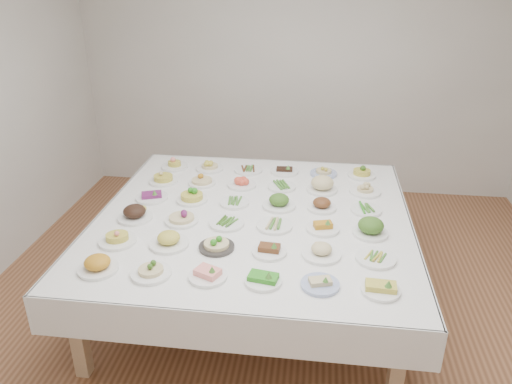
# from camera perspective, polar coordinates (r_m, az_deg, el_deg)

# --- Properties ---
(room_envelope) EXTENTS (5.02, 5.02, 2.81)m
(room_envelope) POSITION_cam_1_polar(r_m,az_deg,el_deg) (3.26, 2.99, 12.30)
(room_envelope) COLOR #905D3C
(room_envelope) RESTS_ON ground
(display_table) EXTENTS (2.41, 2.41, 0.75)m
(display_table) POSITION_cam_1_polar(r_m,az_deg,el_deg) (3.90, -0.29, -3.48)
(display_table) COLOR white
(display_table) RESTS_ON ground
(dish_0) EXTENTS (0.25, 0.25, 0.14)m
(dish_0) POSITION_cam_1_polar(r_m,az_deg,el_deg) (3.34, -17.69, -7.63)
(dish_0) COLOR white
(dish_0) RESTS_ON display_table
(dish_1) EXTENTS (0.28, 0.28, 0.15)m
(dish_1) POSITION_cam_1_polar(r_m,az_deg,el_deg) (3.20, -11.98, -8.19)
(dish_1) COLOR white
(dish_1) RESTS_ON display_table
(dish_2) EXTENTS (0.24, 0.24, 0.10)m
(dish_2) POSITION_cam_1_polar(r_m,az_deg,el_deg) (3.14, -5.55, -9.13)
(dish_2) COLOR white
(dish_2) RESTS_ON display_table
(dish_3) EXTENTS (0.23, 0.23, 0.10)m
(dish_3) POSITION_cam_1_polar(r_m,az_deg,el_deg) (3.08, 0.83, -9.64)
(dish_3) COLOR white
(dish_3) RESTS_ON display_table
(dish_4) EXTENTS (0.23, 0.23, 0.09)m
(dish_4) POSITION_cam_1_polar(r_m,az_deg,el_deg) (3.08, 7.35, -10.15)
(dish_4) COLOR #4C66B2
(dish_4) RESTS_ON display_table
(dish_5) EXTENTS (0.23, 0.23, 0.11)m
(dish_5) POSITION_cam_1_polar(r_m,az_deg,el_deg) (3.09, 14.09, -10.33)
(dish_5) COLOR white
(dish_5) RESTS_ON display_table
(dish_6) EXTENTS (0.26, 0.26, 0.13)m
(dish_6) POSITION_cam_1_polar(r_m,az_deg,el_deg) (3.61, -15.61, -4.77)
(dish_6) COLOR white
(dish_6) RESTS_ON display_table
(dish_7) EXTENTS (0.27, 0.27, 0.15)m
(dish_7) POSITION_cam_1_polar(r_m,az_deg,el_deg) (3.49, -9.96, -5.04)
(dish_7) COLOR white
(dish_7) RESTS_ON display_table
(dish_8) EXTENTS (0.24, 0.24, 0.13)m
(dish_8) POSITION_cam_1_polar(r_m,az_deg,el_deg) (3.42, -4.55, -5.59)
(dish_8) COLOR #2F2C29
(dish_8) RESTS_ON display_table
(dish_9) EXTENTS (0.23, 0.23, 0.10)m
(dish_9) POSITION_cam_1_polar(r_m,az_deg,el_deg) (3.37, 1.53, -6.43)
(dish_9) COLOR white
(dish_9) RESTS_ON display_table
(dish_10) EXTENTS (0.26, 0.26, 0.13)m
(dish_10) POSITION_cam_1_polar(r_m,az_deg,el_deg) (3.36, 7.51, -6.39)
(dish_10) COLOR white
(dish_10) RESTS_ON display_table
(dish_11) EXTENTS (0.26, 0.26, 0.05)m
(dish_11) POSITION_cam_1_polar(r_m,az_deg,el_deg) (3.40, 13.51, -7.27)
(dish_11) COLOR white
(dish_11) RESTS_ON display_table
(dish_12) EXTENTS (0.30, 0.30, 0.16)m
(dish_12) POSITION_cam_1_polar(r_m,az_deg,el_deg) (3.89, -13.74, -1.97)
(dish_12) COLOR white
(dish_12) RESTS_ON display_table
(dish_13) EXTENTS (0.25, 0.25, 0.15)m
(dish_13) POSITION_cam_1_polar(r_m,az_deg,el_deg) (3.78, -8.54, -2.48)
(dish_13) COLOR white
(dish_13) RESTS_ON display_table
(dish_14) EXTENTS (0.26, 0.26, 0.05)m
(dish_14) POSITION_cam_1_polar(r_m,az_deg,el_deg) (3.73, -3.37, -3.49)
(dish_14) COLOR white
(dish_14) RESTS_ON display_table
(dish_15) EXTENTS (0.26, 0.26, 0.06)m
(dish_15) POSITION_cam_1_polar(r_m,az_deg,el_deg) (3.69, 2.12, -3.65)
(dish_15) COLOR white
(dish_15) RESTS_ON display_table
(dish_16) EXTENTS (0.24, 0.24, 0.10)m
(dish_16) POSITION_cam_1_polar(r_m,az_deg,el_deg) (3.68, 7.66, -3.81)
(dish_16) COLOR white
(dish_16) RESTS_ON display_table
(dish_17) EXTENTS (0.25, 0.25, 0.15)m
(dish_17) POSITION_cam_1_polar(r_m,az_deg,el_deg) (3.67, 13.00, -3.74)
(dish_17) COLOR white
(dish_17) RESTS_ON display_table
(dish_18) EXTENTS (0.26, 0.26, 0.11)m
(dish_18) POSITION_cam_1_polar(r_m,az_deg,el_deg) (4.20, -11.84, -0.22)
(dish_18) COLOR white
(dish_18) RESTS_ON display_table
(dish_19) EXTENTS (0.27, 0.25, 0.16)m
(dish_19) POSITION_cam_1_polar(r_m,az_deg,el_deg) (4.10, -7.37, -0.05)
(dish_19) COLOR white
(dish_19) RESTS_ON display_table
(dish_20) EXTENTS (0.24, 0.24, 0.05)m
(dish_20) POSITION_cam_1_polar(r_m,az_deg,el_deg) (4.04, -2.49, -1.13)
(dish_20) COLOR white
(dish_20) RESTS_ON display_table
(dish_21) EXTENTS (0.26, 0.26, 0.16)m
(dish_21) POSITION_cam_1_polar(r_m,az_deg,el_deg) (3.97, 2.65, -0.74)
(dish_21) COLOR white
(dish_21) RESTS_ON display_table
(dish_22) EXTENTS (0.23, 0.23, 0.12)m
(dish_22) POSITION_cam_1_polar(r_m,az_deg,el_deg) (3.98, 7.54, -1.26)
(dish_22) COLOR white
(dish_22) RESTS_ON display_table
(dish_23) EXTENTS (0.24, 0.24, 0.05)m
(dish_23) POSITION_cam_1_polar(r_m,az_deg,el_deg) (4.01, 12.49, -1.88)
(dish_23) COLOR white
(dish_23) RESTS_ON display_table
(dish_24) EXTENTS (0.25, 0.25, 0.14)m
(dish_24) POSITION_cam_1_polar(r_m,az_deg,el_deg) (4.49, -10.57, 1.85)
(dish_24) COLOR white
(dish_24) RESTS_ON display_table
(dish_25) EXTENTS (0.23, 0.23, 0.13)m
(dish_25) POSITION_cam_1_polar(r_m,az_deg,el_deg) (4.40, -6.22, 1.64)
(dish_25) COLOR white
(dish_25) RESTS_ON display_table
(dish_26) EXTENTS (0.25, 0.25, 0.10)m
(dish_26) POSITION_cam_1_polar(r_m,az_deg,el_deg) (4.35, -1.65, 1.20)
(dish_26) COLOR white
(dish_26) RESTS_ON display_table
(dish_27) EXTENTS (0.25, 0.24, 0.06)m
(dish_27) POSITION_cam_1_polar(r_m,az_deg,el_deg) (4.32, 2.97, 0.76)
(dish_27) COLOR white
(dish_27) RESTS_ON display_table
(dish_28) EXTENTS (0.29, 0.29, 0.16)m
(dish_28) POSITION_cam_1_polar(r_m,az_deg,el_deg) (4.28, 7.60, 1.07)
(dish_28) COLOR white
(dish_28) RESTS_ON display_table
(dish_29) EXTENTS (0.26, 0.26, 0.14)m
(dish_29) POSITION_cam_1_polar(r_m,az_deg,el_deg) (4.31, 12.41, 0.67)
(dish_29) COLOR white
(dish_29) RESTS_ON display_table
(dish_30) EXTENTS (0.25, 0.25, 0.13)m
(dish_30) POSITION_cam_1_polar(r_m,az_deg,el_deg) (4.80, -9.31, 3.38)
(dish_30) COLOR white
(dish_30) RESTS_ON display_table
(dish_31) EXTENTS (0.25, 0.25, 0.15)m
(dish_31) POSITION_cam_1_polar(r_m,az_deg,el_deg) (4.71, -5.32, 3.37)
(dish_31) COLOR white
(dish_31) RESTS_ON display_table
(dish_32) EXTENTS (0.26, 0.26, 0.05)m
(dish_32) POSITION_cam_1_polar(r_m,az_deg,el_deg) (4.67, -0.89, 2.62)
(dish_32) COLOR white
(dish_32) RESTS_ON display_table
(dish_33) EXTENTS (0.25, 0.25, 0.11)m
(dish_33) POSITION_cam_1_polar(r_m,az_deg,el_deg) (4.64, 3.28, 2.71)
(dish_33) COLOR white
(dish_33) RESTS_ON display_table
(dish_34) EXTENTS (0.24, 0.24, 0.13)m
(dish_34) POSITION_cam_1_polar(r_m,az_deg,el_deg) (4.62, 7.76, 2.61)
(dish_34) COLOR #4C66B2
(dish_34) RESTS_ON display_table
(dish_35) EXTENTS (0.25, 0.25, 0.13)m
(dish_35) POSITION_cam_1_polar(r_m,az_deg,el_deg) (4.64, 12.02, 2.38)
(dish_35) COLOR white
(dish_35) RESTS_ON display_table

